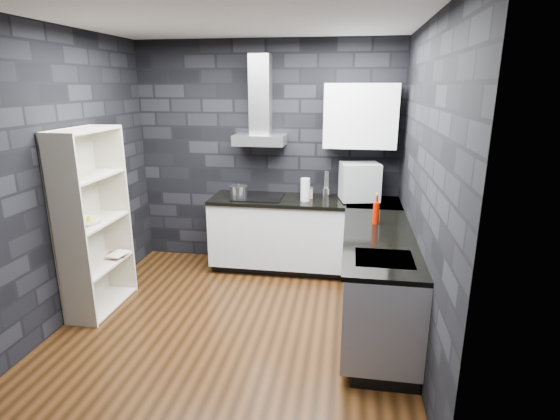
% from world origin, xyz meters
% --- Properties ---
extents(ground, '(3.20, 3.20, 0.00)m').
position_xyz_m(ground, '(0.00, 0.00, 0.00)').
color(ground, '#3A210E').
extents(ceiling, '(3.20, 3.20, 0.00)m').
position_xyz_m(ceiling, '(0.00, 0.00, 2.70)').
color(ceiling, silver).
extents(wall_back, '(3.20, 0.05, 2.70)m').
position_xyz_m(wall_back, '(0.00, 1.62, 1.35)').
color(wall_back, black).
rests_on(wall_back, ground).
extents(wall_front, '(3.20, 0.05, 2.70)m').
position_xyz_m(wall_front, '(0.00, -1.62, 1.35)').
color(wall_front, black).
rests_on(wall_front, ground).
extents(wall_left, '(0.05, 3.20, 2.70)m').
position_xyz_m(wall_left, '(-1.62, 0.00, 1.35)').
color(wall_left, black).
rests_on(wall_left, ground).
extents(wall_right, '(0.05, 3.20, 2.70)m').
position_xyz_m(wall_right, '(1.62, 0.00, 1.35)').
color(wall_right, black).
rests_on(wall_right, ground).
extents(toekick_back, '(2.18, 0.50, 0.10)m').
position_xyz_m(toekick_back, '(0.50, 1.34, 0.05)').
color(toekick_back, black).
rests_on(toekick_back, ground).
extents(toekick_right, '(0.50, 1.78, 0.10)m').
position_xyz_m(toekick_right, '(1.34, 0.10, 0.05)').
color(toekick_right, black).
rests_on(toekick_right, ground).
extents(counter_back_cab, '(2.20, 0.60, 0.76)m').
position_xyz_m(counter_back_cab, '(0.50, 1.30, 0.48)').
color(counter_back_cab, silver).
rests_on(counter_back_cab, ground).
extents(counter_right_cab, '(0.60, 1.80, 0.76)m').
position_xyz_m(counter_right_cab, '(1.30, 0.10, 0.48)').
color(counter_right_cab, silver).
rests_on(counter_right_cab, ground).
extents(counter_back_top, '(2.20, 0.62, 0.04)m').
position_xyz_m(counter_back_top, '(0.50, 1.29, 0.88)').
color(counter_back_top, black).
rests_on(counter_back_top, counter_back_cab).
extents(counter_right_top, '(0.62, 1.80, 0.04)m').
position_xyz_m(counter_right_top, '(1.29, 0.10, 0.88)').
color(counter_right_top, black).
rests_on(counter_right_top, counter_right_cab).
extents(counter_corner_top, '(0.62, 0.62, 0.04)m').
position_xyz_m(counter_corner_top, '(1.30, 1.30, 0.88)').
color(counter_corner_top, black).
rests_on(counter_corner_top, counter_right_cab).
extents(hood_body, '(0.60, 0.34, 0.12)m').
position_xyz_m(hood_body, '(-0.05, 1.43, 1.56)').
color(hood_body, '#BCBCC1').
rests_on(hood_body, wall_back).
extents(hood_chimney, '(0.24, 0.20, 0.90)m').
position_xyz_m(hood_chimney, '(-0.05, 1.50, 2.07)').
color(hood_chimney, '#BCBCC1').
rests_on(hood_chimney, hood_body).
extents(upper_cabinet, '(0.80, 0.35, 0.70)m').
position_xyz_m(upper_cabinet, '(1.10, 1.43, 1.85)').
color(upper_cabinet, white).
rests_on(upper_cabinet, wall_back).
extents(cooktop, '(0.58, 0.50, 0.01)m').
position_xyz_m(cooktop, '(-0.05, 1.30, 0.91)').
color(cooktop, black).
rests_on(cooktop, counter_back_top).
extents(sink_rim, '(0.44, 0.40, 0.01)m').
position_xyz_m(sink_rim, '(1.30, -0.40, 0.89)').
color(sink_rim, '#BCBCC1').
rests_on(sink_rim, counter_right_top).
extents(pot, '(0.22, 0.22, 0.12)m').
position_xyz_m(pot, '(-0.27, 1.22, 0.97)').
color(pot, '#B5B5B9').
rests_on(pot, cooktop).
extents(glass_vase, '(0.13, 0.13, 0.26)m').
position_xyz_m(glass_vase, '(0.52, 1.22, 1.03)').
color(glass_vase, silver).
rests_on(glass_vase, counter_back_top).
extents(storage_jar, '(0.11, 0.11, 0.11)m').
position_xyz_m(storage_jar, '(0.55, 1.35, 0.96)').
color(storage_jar, beige).
rests_on(storage_jar, counter_back_top).
extents(utensil_crock, '(0.11, 0.11, 0.12)m').
position_xyz_m(utensil_crock, '(0.74, 1.40, 0.96)').
color(utensil_crock, '#B5B5B9').
rests_on(utensil_crock, counter_back_top).
extents(appliance_garage, '(0.48, 0.41, 0.42)m').
position_xyz_m(appliance_garage, '(1.13, 1.32, 1.12)').
color(appliance_garage, '#9EA0A4').
rests_on(appliance_garage, counter_back_top).
extents(red_bottle, '(0.06, 0.06, 0.21)m').
position_xyz_m(red_bottle, '(1.27, 0.47, 1.01)').
color(red_bottle, '#A81400').
rests_on(red_bottle, counter_right_top).
extents(bookshelf, '(0.44, 0.84, 1.80)m').
position_xyz_m(bookshelf, '(-1.42, 0.08, 0.90)').
color(bookshelf, beige).
rests_on(bookshelf, ground).
extents(fruit_bowl, '(0.29, 0.29, 0.06)m').
position_xyz_m(fruit_bowl, '(-1.42, -0.01, 0.94)').
color(fruit_bowl, white).
rests_on(fruit_bowl, bookshelf).
extents(book_red, '(0.14, 0.10, 0.20)m').
position_xyz_m(book_red, '(-1.42, 0.27, 0.57)').
color(book_red, maroon).
rests_on(book_red, bookshelf).
extents(book_second, '(0.16, 0.04, 0.22)m').
position_xyz_m(book_second, '(-1.40, 0.30, 0.59)').
color(book_second, '#B2B2B2').
rests_on(book_second, bookshelf).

